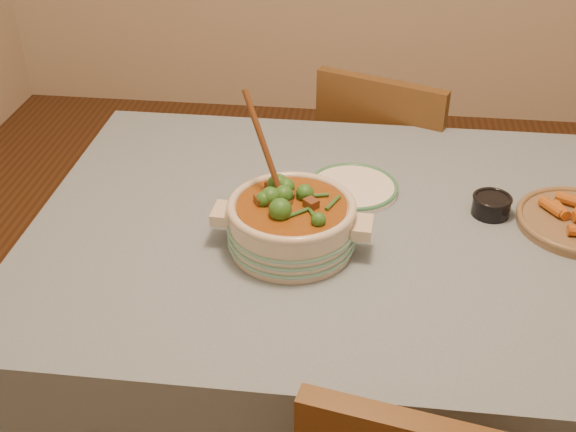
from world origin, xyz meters
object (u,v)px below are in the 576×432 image
Objects in this scene: white_plate at (353,187)px; condiment_bowl at (492,204)px; dining_table at (389,259)px; chair_far at (386,176)px; stew_casserole at (291,220)px.

white_plate is 0.34m from condiment_bowl.
chair_far reaches higher than dining_table.
dining_table is 0.21m from white_plate.
stew_casserole is at bearing 95.44° from chair_far.
dining_table is 0.28m from condiment_bowl.
chair_far is at bearing 79.78° from white_plate.
white_plate is 0.33× the size of chair_far.
stew_casserole is at bearing -116.19° from white_plate.
dining_table is 0.72m from chair_far.
chair_far is (-0.23, 0.61, -0.29)m from condiment_bowl.
chair_far is (0.00, 0.70, -0.17)m from dining_table.
dining_table is at bearing 111.02° from chair_far.
condiment_bowl is at bearing -11.36° from white_plate.
condiment_bowl reaches higher than white_plate.
stew_casserole reaches higher than white_plate.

